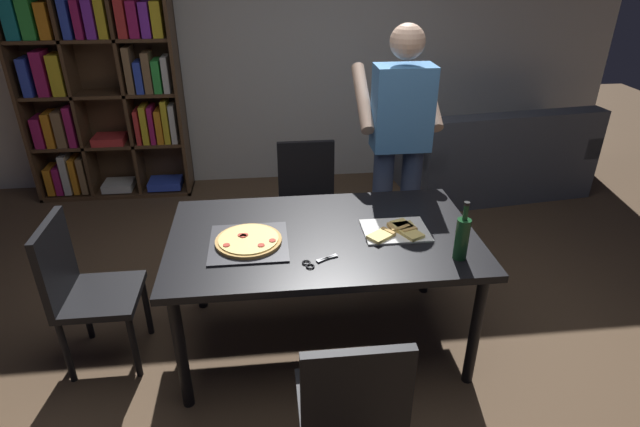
{
  "coord_description": "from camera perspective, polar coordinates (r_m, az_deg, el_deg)",
  "views": [
    {
      "loc": [
        -0.29,
        -2.44,
        2.16
      ],
      "look_at": [
        0.0,
        0.15,
        0.8
      ],
      "focal_mm": 28.88,
      "sensor_mm": 36.0,
      "label": 1
    }
  ],
  "objects": [
    {
      "name": "ground_plane",
      "position": [
        3.28,
        0.3,
        -13.74
      ],
      "size": [
        12.0,
        12.0,
        0.0
      ],
      "primitive_type": "plane",
      "color": "brown"
    },
    {
      "name": "back_wall",
      "position": [
        5.11,
        -3.21,
        18.96
      ],
      "size": [
        6.4,
        0.1,
        2.8
      ],
      "primitive_type": "cube",
      "color": "silver",
      "rests_on": "ground_plane"
    },
    {
      "name": "dining_table",
      "position": [
        2.87,
        0.33,
        -3.49
      ],
      "size": [
        1.69,
        1.0,
        0.75
      ],
      "color": "black",
      "rests_on": "ground_plane"
    },
    {
      "name": "chair_near_camera",
      "position": [
        2.22,
        3.47,
        -20.55
      ],
      "size": [
        0.42,
        0.42,
        0.9
      ],
      "color": "black",
      "rests_on": "ground_plane"
    },
    {
      "name": "chair_far_side",
      "position": [
        3.82,
        -1.39,
        1.96
      ],
      "size": [
        0.42,
        0.42,
        0.9
      ],
      "color": "black",
      "rests_on": "ground_plane"
    },
    {
      "name": "chair_left_end",
      "position": [
        3.13,
        -24.88,
        -7.21
      ],
      "size": [
        0.42,
        0.42,
        0.9
      ],
      "color": "black",
      "rests_on": "ground_plane"
    },
    {
      "name": "couch",
      "position": [
        5.28,
        18.78,
        5.47
      ],
      "size": [
        1.79,
        1.04,
        0.85
      ],
      "color": "#4C515B",
      "rests_on": "ground_plane"
    },
    {
      "name": "bookshelf",
      "position": [
        5.17,
        -23.21,
        12.42
      ],
      "size": [
        1.4,
        0.35,
        1.95
      ],
      "color": "#513823",
      "rests_on": "ground_plane"
    },
    {
      "name": "person_serving_pizza",
      "position": [
        3.53,
        8.79,
        8.0
      ],
      "size": [
        0.55,
        0.54,
        1.75
      ],
      "color": "#38476B",
      "rests_on": "ground_plane"
    },
    {
      "name": "pepperoni_pizza_on_tray",
      "position": [
        2.76,
        -7.91,
        -3.08
      ],
      "size": [
        0.41,
        0.41,
        0.04
      ],
      "color": "#2D2D33",
      "rests_on": "dining_table"
    },
    {
      "name": "pizza_slices_on_towel",
      "position": [
        2.88,
        8.55,
        -1.86
      ],
      "size": [
        0.36,
        0.29,
        0.03
      ],
      "color": "white",
      "rests_on": "dining_table"
    },
    {
      "name": "wine_bottle",
      "position": [
        2.66,
        15.46,
        -2.57
      ],
      "size": [
        0.07,
        0.07,
        0.32
      ],
      "color": "#194723",
      "rests_on": "dining_table"
    },
    {
      "name": "kitchen_scissors",
      "position": [
        2.58,
        -0.55,
        -5.4
      ],
      "size": [
        0.2,
        0.13,
        0.01
      ],
      "color": "silver",
      "rests_on": "dining_table"
    }
  ]
}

